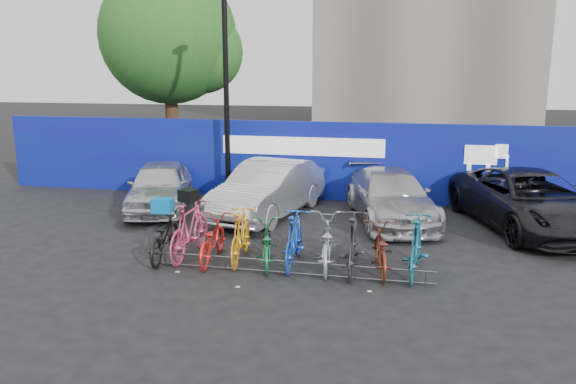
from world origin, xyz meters
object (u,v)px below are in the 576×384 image
(car_2, at_px, (391,196))
(bike_2, at_px, (212,240))
(bike_0, at_px, (164,235))
(bike_4, at_px, (266,244))
(tree, at_px, (175,39))
(bike_5, at_px, (294,239))
(bike_rack, at_px, (289,267))
(bike_9, at_px, (416,246))
(car_3, at_px, (530,201))
(bike_8, at_px, (380,249))
(bike_1, at_px, (190,229))
(car_1, at_px, (268,189))
(bike_7, at_px, (352,243))
(bike_3, at_px, (241,236))
(car_0, at_px, (160,186))
(bike_6, at_px, (326,242))
(lamppost, at_px, (226,92))

(car_2, distance_m, bike_2, 5.40)
(bike_0, height_order, bike_4, bike_0)
(tree, distance_m, bike_2, 12.26)
(tree, bearing_deg, bike_5, -56.20)
(bike_rack, xyz_separation_m, bike_9, (2.41, 0.54, 0.43))
(bike_rack, relative_size, car_3, 1.06)
(bike_2, xyz_separation_m, bike_8, (3.47, 0.11, -0.01))
(tree, relative_size, bike_1, 3.81)
(bike_rack, bearing_deg, bike_0, 171.27)
(bike_8, bearing_deg, car_2, -98.95)
(bike_0, bearing_deg, car_3, -161.28)
(bike_5, distance_m, bike_9, 2.42)
(tree, bearing_deg, car_1, -50.14)
(car_3, relative_size, bike_7, 2.66)
(bike_3, bearing_deg, car_0, -52.33)
(tree, relative_size, bike_7, 3.94)
(car_0, distance_m, bike_1, 4.44)
(bike_1, bearing_deg, bike_6, -179.60)
(bike_5, bearing_deg, bike_4, 9.61)
(bike_2, xyz_separation_m, bike_6, (2.38, 0.16, 0.05))
(bike_9, bearing_deg, bike_0, 6.79)
(bike_0, bearing_deg, bike_5, 174.80)
(car_0, relative_size, car_1, 0.90)
(car_1, height_order, bike_3, car_1)
(lamppost, relative_size, bike_3, 3.31)
(car_2, relative_size, bike_4, 2.64)
(car_2, height_order, bike_7, car_2)
(lamppost, relative_size, car_3, 1.16)
(bike_0, bearing_deg, bike_3, 177.91)
(bike_rack, xyz_separation_m, bike_3, (-1.16, 0.60, 0.39))
(car_2, bearing_deg, car_0, 166.52)
(bike_6, bearing_deg, car_1, -67.16)
(bike_6, bearing_deg, bike_rack, 37.38)
(car_1, bearing_deg, bike_7, -42.81)
(tree, relative_size, bike_3, 4.22)
(lamppost, xyz_separation_m, car_1, (1.69, -1.65, -2.53))
(car_2, xyz_separation_m, bike_2, (-3.52, -4.09, -0.19))
(lamppost, xyz_separation_m, bike_rack, (3.20, -6.00, -3.11))
(bike_2, height_order, bike_5, bike_5)
(bike_3, bearing_deg, bike_8, 173.75)
(bike_4, bearing_deg, bike_5, 176.78)
(bike_0, relative_size, bike_3, 1.04)
(tree, bearing_deg, bike_8, -49.91)
(bike_9, bearing_deg, bike_rack, 18.26)
(tree, height_order, bike_1, tree)
(bike_2, distance_m, bike_9, 4.15)
(tree, bearing_deg, bike_6, -53.58)
(bike_rack, distance_m, car_3, 6.87)
(bike_3, relative_size, bike_9, 0.93)
(bike_2, xyz_separation_m, bike_5, (1.73, 0.11, 0.09))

